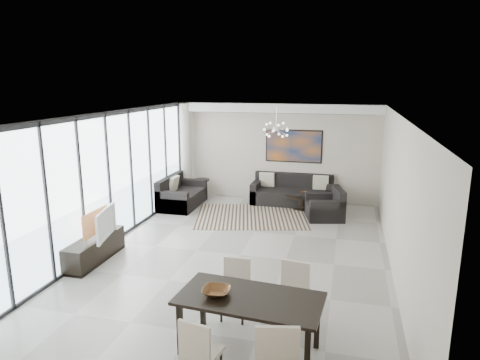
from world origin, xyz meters
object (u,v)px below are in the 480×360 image
(tv_console, at_px, (95,249))
(sofa_main, at_px, (292,194))
(dining_table, at_px, (250,303))
(coffee_table, at_px, (303,200))
(television, at_px, (101,223))

(tv_console, bearing_deg, sofa_main, 56.90)
(sofa_main, xyz_separation_m, dining_table, (0.38, -7.17, 0.42))
(coffee_table, xyz_separation_m, television, (-3.51, -4.71, 0.58))
(sofa_main, relative_size, dining_table, 1.19)
(coffee_table, relative_size, sofa_main, 0.46)
(coffee_table, bearing_deg, television, -126.71)
(tv_console, xyz_separation_m, television, (0.16, 0.05, 0.54))
(coffee_table, height_order, tv_console, tv_console)
(coffee_table, bearing_deg, sofa_main, 138.27)
(tv_console, distance_m, dining_table, 4.27)
(coffee_table, bearing_deg, tv_console, -127.67)
(coffee_table, distance_m, sofa_main, 0.49)
(television, relative_size, dining_table, 0.52)
(tv_console, bearing_deg, dining_table, -29.67)
(sofa_main, bearing_deg, coffee_table, -41.73)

